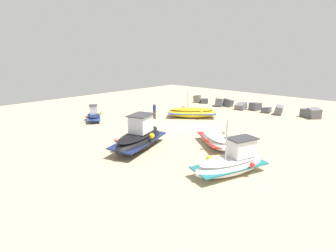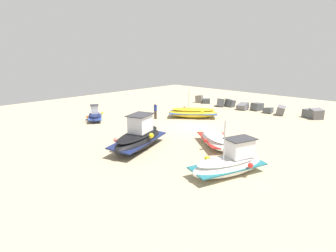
{
  "view_description": "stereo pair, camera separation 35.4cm",
  "coord_description": "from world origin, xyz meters",
  "px_view_note": "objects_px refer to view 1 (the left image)",
  "views": [
    {
      "loc": [
        15.17,
        -19.76,
        6.66
      ],
      "look_at": [
        0.42,
        -3.77,
        0.9
      ],
      "focal_mm": 29.98,
      "sensor_mm": 36.0,
      "label": 1
    },
    {
      "loc": [
        15.43,
        -19.52,
        6.66
      ],
      "look_at": [
        0.42,
        -3.77,
        0.9
      ],
      "focal_mm": 29.98,
      "sensor_mm": 36.0,
      "label": 2
    }
  ],
  "objects_px": {
    "fishing_boat_0": "(139,138)",
    "fishing_boat_4": "(94,116)",
    "person_walking": "(154,110)",
    "fishing_boat_3": "(192,113)",
    "fishing_boat_2": "(232,162)",
    "fishing_boat_1": "(215,140)"
  },
  "relations": [
    {
      "from": "fishing_boat_2",
      "to": "person_walking",
      "type": "bearing_deg",
      "value": 81.78
    },
    {
      "from": "fishing_boat_0",
      "to": "fishing_boat_1",
      "type": "height_order",
      "value": "fishing_boat_0"
    },
    {
      "from": "person_walking",
      "to": "fishing_boat_3",
      "type": "bearing_deg",
      "value": 122.03
    },
    {
      "from": "fishing_boat_3",
      "to": "person_walking",
      "type": "bearing_deg",
      "value": -166.61
    },
    {
      "from": "fishing_boat_0",
      "to": "fishing_boat_2",
      "type": "distance_m",
      "value": 7.02
    },
    {
      "from": "person_walking",
      "to": "fishing_boat_4",
      "type": "bearing_deg",
      "value": -59.78
    },
    {
      "from": "fishing_boat_2",
      "to": "fishing_boat_1",
      "type": "bearing_deg",
      "value": 62.92
    },
    {
      "from": "fishing_boat_4",
      "to": "person_walking",
      "type": "xyz_separation_m",
      "value": [
        3.84,
        4.68,
        0.47
      ]
    },
    {
      "from": "fishing_boat_1",
      "to": "fishing_boat_4",
      "type": "distance_m",
      "value": 13.24
    },
    {
      "from": "fishing_boat_0",
      "to": "fishing_boat_4",
      "type": "xyz_separation_m",
      "value": [
        -9.55,
        2.44,
        -0.33
      ]
    },
    {
      "from": "fishing_boat_0",
      "to": "person_walking",
      "type": "distance_m",
      "value": 9.13
    },
    {
      "from": "fishing_boat_1",
      "to": "person_walking",
      "type": "bearing_deg",
      "value": -159.6
    },
    {
      "from": "fishing_boat_1",
      "to": "fishing_boat_4",
      "type": "bearing_deg",
      "value": -134.47
    },
    {
      "from": "fishing_boat_2",
      "to": "fishing_boat_4",
      "type": "bearing_deg",
      "value": 102.61
    },
    {
      "from": "fishing_boat_3",
      "to": "fishing_boat_4",
      "type": "bearing_deg",
      "value": -167.7
    },
    {
      "from": "fishing_boat_3",
      "to": "fishing_boat_4",
      "type": "relative_size",
      "value": 1.58
    },
    {
      "from": "fishing_boat_2",
      "to": "fishing_boat_3",
      "type": "distance_m",
      "value": 14.06
    },
    {
      "from": "fishing_boat_0",
      "to": "person_walking",
      "type": "xyz_separation_m",
      "value": [
        -5.71,
        7.13,
        0.13
      ]
    },
    {
      "from": "fishing_boat_4",
      "to": "fishing_boat_2",
      "type": "bearing_deg",
      "value": -152.86
    },
    {
      "from": "fishing_boat_1",
      "to": "fishing_boat_3",
      "type": "bearing_deg",
      "value": 176.57
    },
    {
      "from": "person_walking",
      "to": "fishing_boat_2",
      "type": "bearing_deg",
      "value": 42.66
    },
    {
      "from": "fishing_boat_2",
      "to": "fishing_boat_3",
      "type": "height_order",
      "value": "fishing_boat_2"
    }
  ]
}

